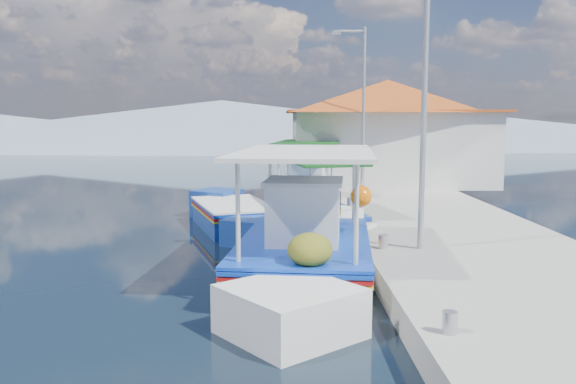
{
  "coord_description": "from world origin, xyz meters",
  "views": [
    {
      "loc": [
        1.59,
        -10.36,
        3.31
      ],
      "look_at": [
        1.8,
        5.42,
        1.3
      ],
      "focal_mm": 36.66,
      "sensor_mm": 36.0,
      "label": 1
    }
  ],
  "objects": [
    {
      "name": "lamp_post_near",
      "position": [
        4.51,
        2.0,
        3.85
      ],
      "size": [
        1.21,
        0.14,
        6.0
      ],
      "color": "#A5A8AD",
      "rests_on": "quay"
    },
    {
      "name": "ground",
      "position": [
        0.0,
        0.0,
        0.0
      ],
      "size": [
        160.0,
        160.0,
        0.0
      ],
      "primitive_type": "plane",
      "color": "black",
      "rests_on": "ground"
    },
    {
      "name": "main_caique",
      "position": [
        2.09,
        1.51,
        0.57
      ],
      "size": [
        3.23,
        8.88,
        2.94
      ],
      "rotation": [
        0.0,
        0.0,
        0.11
      ],
      "color": "silver",
      "rests_on": "ground"
    },
    {
      "name": "caique_far",
      "position": [
        2.65,
        11.68,
        0.5
      ],
      "size": [
        3.01,
        7.55,
        2.68
      ],
      "rotation": [
        0.0,
        0.0,
        0.16
      ],
      "color": "silver",
      "rests_on": "ground"
    },
    {
      "name": "harbor_building",
      "position": [
        6.2,
        15.0,
        2.78
      ],
      "size": [
        10.49,
        10.49,
        4.4
      ],
      "color": "silver",
      "rests_on": "quay"
    },
    {
      "name": "caique_green_canopy",
      "position": [
        2.82,
        6.58,
        0.34
      ],
      "size": [
        2.63,
        6.0,
        2.29
      ],
      "rotation": [
        0.0,
        0.0,
        -0.21
      ],
      "color": "silver",
      "rests_on": "ground"
    },
    {
      "name": "lamp_post_far",
      "position": [
        4.51,
        11.0,
        3.85
      ],
      "size": [
        1.21,
        0.14,
        6.0
      ],
      "color": "#A5A8AD",
      "rests_on": "quay"
    },
    {
      "name": "mountain_ridge",
      "position": [
        6.54,
        56.0,
        2.04
      ],
      "size": [
        171.4,
        96.0,
        5.5
      ],
      "color": "slate",
      "rests_on": "ground"
    },
    {
      "name": "caique_blue_hull",
      "position": [
        0.21,
        7.04,
        0.31
      ],
      "size": [
        3.2,
        6.2,
        1.16
      ],
      "rotation": [
        0.0,
        0.0,
        -0.31
      ],
      "color": "navy",
      "rests_on": "ground"
    },
    {
      "name": "quay",
      "position": [
        5.9,
        6.0,
        0.25
      ],
      "size": [
        5.0,
        44.0,
        0.5
      ],
      "primitive_type": "cube",
      "color": "gray",
      "rests_on": "ground"
    },
    {
      "name": "bollards",
      "position": [
        3.8,
        5.25,
        0.65
      ],
      "size": [
        0.2,
        17.2,
        0.3
      ],
      "color": "#A5A8AD",
      "rests_on": "quay"
    }
  ]
}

